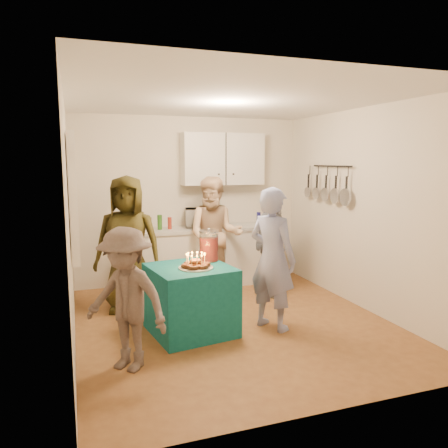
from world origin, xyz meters
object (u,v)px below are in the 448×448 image
object	(u,v)px
woman_back_center	(215,235)
woman_back_right	(272,242)
microwave	(203,218)
woman_back_left	(128,244)
party_table	(191,300)
child_near_left	(126,299)
man_birthday	(272,259)
counter	(208,257)
punch_jar	(209,247)

from	to	relation	value
woman_back_center	woman_back_right	bearing A→B (deg)	-6.91
woman_back_right	microwave	bearing A→B (deg)	91.59
woman_back_right	woman_back_left	bearing A→B (deg)	137.94
microwave	party_table	distance (m)	2.04
child_near_left	man_birthday	bearing A→B (deg)	59.55
woman_back_center	woman_back_right	world-z (taller)	woman_back_center
counter	microwave	size ratio (longest dim) A/B	4.21
punch_jar	party_table	bearing A→B (deg)	-142.99
punch_jar	man_birthday	world-z (taller)	man_birthday
microwave	punch_jar	size ratio (longest dim) A/B	1.54
party_table	child_near_left	size ratio (longest dim) A/B	0.64
microwave	woman_back_center	world-z (taller)	woman_back_center
man_birthday	woman_back_right	world-z (taller)	man_birthday
party_table	child_near_left	xyz separation A→B (m)	(-0.78, -0.65, 0.29)
woman_back_left	child_near_left	distance (m)	1.67
microwave	party_table	bearing A→B (deg)	-97.92
punch_jar	man_birthday	xyz separation A→B (m)	(0.64, -0.39, -0.11)
punch_jar	child_near_left	xyz separation A→B (m)	(-1.06, -0.86, -0.26)
man_birthday	woman_back_left	distance (m)	1.89
party_table	punch_jar	xyz separation A→B (m)	(0.28, 0.21, 0.55)
punch_jar	woman_back_left	world-z (taller)	woman_back_left
man_birthday	microwave	bearing A→B (deg)	-22.43
punch_jar	man_birthday	bearing A→B (deg)	-31.09
party_table	woman_back_right	xyz separation A→B (m)	(1.45, 0.97, 0.39)
woman_back_center	child_near_left	distance (m)	2.53
woman_back_left	child_near_left	size ratio (longest dim) A/B	1.30
man_birthday	woman_back_right	xyz separation A→B (m)	(0.53, 1.14, -0.05)
counter	microwave	bearing A→B (deg)	180.00
counter	child_near_left	xyz separation A→B (m)	(-1.53, -2.46, 0.24)
counter	woman_back_right	world-z (taller)	woman_back_right
counter	woman_back_right	distance (m)	1.15
woman_back_left	man_birthday	bearing A→B (deg)	-18.02
woman_back_right	child_near_left	distance (m)	2.76
man_birthday	woman_back_left	world-z (taller)	woman_back_left
woman_back_center	microwave	bearing A→B (deg)	120.32
counter	punch_jar	bearing A→B (deg)	-106.56
woman_back_right	woman_back_center	bearing A→B (deg)	109.38
man_birthday	child_near_left	bearing A→B (deg)	76.23
microwave	punch_jar	xyz separation A→B (m)	(-0.39, -1.59, -0.12)
counter	man_birthday	world-z (taller)	man_birthday
woman_back_left	child_near_left	world-z (taller)	woman_back_left
counter	microwave	distance (m)	0.63
counter	woman_back_right	size ratio (longest dim) A/B	1.42
party_table	woman_back_center	xyz separation A→B (m)	(0.73, 1.37, 0.47)
punch_jar	woman_back_left	size ratio (longest dim) A/B	0.19
microwave	punch_jar	world-z (taller)	microwave
punch_jar	woman_back_right	bearing A→B (deg)	32.68
party_table	microwave	bearing A→B (deg)	69.52
microwave	woman_back_left	size ratio (longest dim) A/B	0.30
punch_jar	woman_back_left	xyz separation A→B (m)	(-0.84, 0.78, -0.06)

